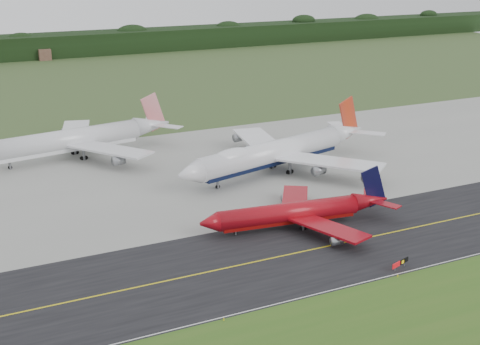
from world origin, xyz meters
name	(u,v)px	position (x,y,z in m)	size (l,w,h in m)	color
ground	(302,242)	(0.00, 0.00, 0.00)	(600.00, 600.00, 0.00)	#344620
grass_verge	(419,326)	(0.00, -35.00, 0.01)	(400.00, 30.00, 0.01)	#325D1B
taxiway	(313,249)	(0.00, -4.00, 0.01)	(400.00, 32.00, 0.02)	black
apron	(203,170)	(0.00, 51.00, 0.01)	(400.00, 78.00, 0.01)	gray
taxiway_centreline	(313,249)	(0.00, -4.00, 0.03)	(400.00, 0.40, 0.00)	gold
taxiway_edge_line	(360,283)	(0.00, -19.50, 0.03)	(400.00, 0.25, 0.00)	silver
horizon_treeline	(46,47)	(0.00, 273.76, 5.47)	(700.00, 25.00, 12.00)	black
jet_ba_747	(278,152)	(16.92, 41.21, 5.57)	(64.17, 52.09, 16.36)	white
jet_red_737	(299,212)	(3.31, 7.31, 3.17)	(42.51, 34.43, 11.47)	maroon
jet_star_tail	(77,139)	(-26.99, 77.17, 5.17)	(58.67, 48.53, 15.50)	silver
taxiway_sign	(400,263)	(9.86, -17.98, 1.15)	(4.71, 1.70, 1.63)	slate
edge_marker_left	(224,319)	(-26.54, -20.50, 0.25)	(0.16, 0.16, 0.50)	yellow
edge_marker_center	(398,276)	(7.34, -20.50, 0.25)	(0.16, 0.16, 0.50)	yellow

